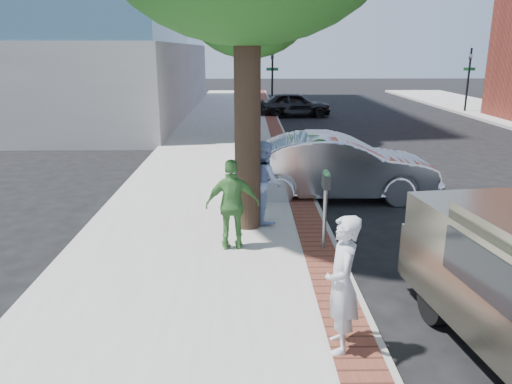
{
  "coord_description": "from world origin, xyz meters",
  "views": [
    {
      "loc": [
        -0.61,
        -7.91,
        3.69
      ],
      "look_at": [
        -0.45,
        0.79,
        1.2
      ],
      "focal_mm": 35.0,
      "sensor_mm": 36.0,
      "label": 1
    }
  ],
  "objects_px": {
    "parking_meter": "(326,193)",
    "person_gray": "(342,284)",
    "bg_car": "(294,104)",
    "sedan_silver": "(336,167)",
    "person_officer": "(264,182)",
    "person_green": "(233,205)"
  },
  "relations": [
    {
      "from": "parking_meter",
      "to": "person_gray",
      "type": "height_order",
      "value": "person_gray"
    },
    {
      "from": "parking_meter",
      "to": "person_gray",
      "type": "relative_size",
      "value": 0.86
    },
    {
      "from": "person_gray",
      "to": "bg_car",
      "type": "xyz_separation_m",
      "value": [
        1.57,
        23.16,
        -0.3
      ]
    },
    {
      "from": "parking_meter",
      "to": "person_gray",
      "type": "bearing_deg",
      "value": -95.17
    },
    {
      "from": "person_gray",
      "to": "sedan_silver",
      "type": "relative_size",
      "value": 0.34
    },
    {
      "from": "bg_car",
      "to": "person_gray",
      "type": "bearing_deg",
      "value": 172.93
    },
    {
      "from": "parking_meter",
      "to": "person_officer",
      "type": "distance_m",
      "value": 1.89
    },
    {
      "from": "person_gray",
      "to": "parking_meter",
      "type": "bearing_deg",
      "value": -179.82
    },
    {
      "from": "person_officer",
      "to": "bg_car",
      "type": "height_order",
      "value": "person_officer"
    },
    {
      "from": "person_green",
      "to": "person_officer",
      "type": "bearing_deg",
      "value": -117.28
    },
    {
      "from": "person_gray",
      "to": "bg_car",
      "type": "distance_m",
      "value": 23.21
    },
    {
      "from": "bg_car",
      "to": "sedan_silver",
      "type": "bearing_deg",
      "value": 175.32
    },
    {
      "from": "person_officer",
      "to": "parking_meter",
      "type": "bearing_deg",
      "value": -166.82
    },
    {
      "from": "sedan_silver",
      "to": "bg_car",
      "type": "relative_size",
      "value": 1.2
    },
    {
      "from": "parking_meter",
      "to": "sedan_silver",
      "type": "relative_size",
      "value": 0.3
    },
    {
      "from": "person_gray",
      "to": "sedan_silver",
      "type": "bearing_deg",
      "value": 175.95
    },
    {
      "from": "person_gray",
      "to": "person_officer",
      "type": "distance_m",
      "value": 4.84
    },
    {
      "from": "person_gray",
      "to": "person_officer",
      "type": "height_order",
      "value": "person_officer"
    },
    {
      "from": "parking_meter",
      "to": "person_officer",
      "type": "bearing_deg",
      "value": 124.26
    },
    {
      "from": "person_green",
      "to": "parking_meter",
      "type": "bearing_deg",
      "value": 173.59
    },
    {
      "from": "parking_meter",
      "to": "bg_car",
      "type": "bearing_deg",
      "value": 86.32
    },
    {
      "from": "person_officer",
      "to": "bg_car",
      "type": "xyz_separation_m",
      "value": [
        2.34,
        18.38,
        -0.31
      ]
    }
  ]
}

